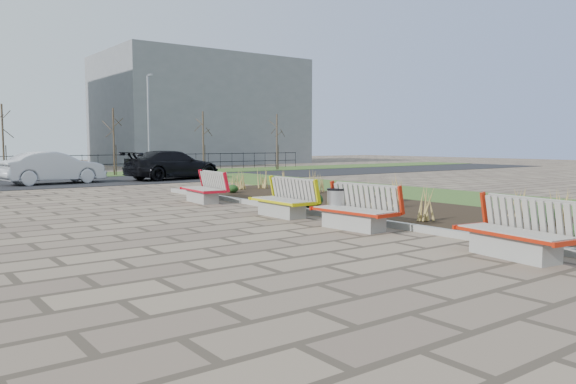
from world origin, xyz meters
TOP-DOWN VIEW (x-y plane):
  - ground at (0.00, 0.00)m, footprint 120.00×120.00m
  - planting_bed at (6.25, 5.00)m, footprint 4.50×18.00m
  - planting_curb at (3.92, 5.00)m, footprint 0.16×18.00m
  - grass_verge_near at (11.00, 5.00)m, footprint 5.00×38.00m
  - grass_verge_far at (0.00, 28.00)m, footprint 80.00×5.00m
  - road at (0.00, 22.00)m, footprint 80.00×7.00m
  - bench_a at (3.00, -1.45)m, footprint 1.18×2.20m
  - bench_b at (3.00, 2.53)m, footprint 1.05×2.16m
  - bench_c at (3.00, 5.31)m, footprint 0.95×2.12m
  - bench_d at (3.00, 9.77)m, footprint 1.10×2.18m
  - litter_bin at (3.25, 3.39)m, footprint 0.44×0.44m
  - car_silver at (1.25, 21.46)m, footprint 4.82×2.21m
  - car_black at (7.26, 21.09)m, footprint 5.54×2.86m
  - tree_c at (0.00, 26.50)m, footprint 1.40×1.40m
  - tree_d at (6.00, 26.50)m, footprint 1.40×1.40m
  - tree_e at (12.00, 26.50)m, footprint 1.40×1.40m
  - tree_f at (18.00, 26.50)m, footprint 1.40×1.40m
  - lamp_east at (8.00, 26.00)m, footprint 0.24×0.60m
  - building_grey at (20.00, 42.00)m, footprint 18.00×12.00m

SIDE VIEW (x-z plane):
  - ground at x=0.00m, z-range 0.00..0.00m
  - road at x=0.00m, z-range 0.00..0.02m
  - grass_verge_near at x=11.00m, z-range 0.00..0.04m
  - grass_verge_far at x=0.00m, z-range 0.00..0.04m
  - planting_bed at x=6.25m, z-range 0.00..0.10m
  - planting_curb at x=3.92m, z-range 0.00..0.15m
  - litter_bin at x=3.25m, z-range 0.00..0.85m
  - bench_a at x=3.00m, z-range 0.00..1.00m
  - bench_b at x=3.00m, z-range 0.00..1.00m
  - bench_c at x=3.00m, z-range 0.00..1.00m
  - bench_d at x=3.00m, z-range 0.00..1.00m
  - car_silver at x=1.25m, z-range 0.02..1.55m
  - car_black at x=7.26m, z-range 0.02..1.56m
  - tree_c at x=0.00m, z-range 0.04..4.04m
  - tree_d at x=6.00m, z-range 0.04..4.04m
  - tree_e at x=12.00m, z-range 0.04..4.04m
  - tree_f at x=18.00m, z-range 0.04..4.04m
  - lamp_east at x=8.00m, z-range 0.04..6.04m
  - building_grey at x=20.00m, z-range 0.00..10.00m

